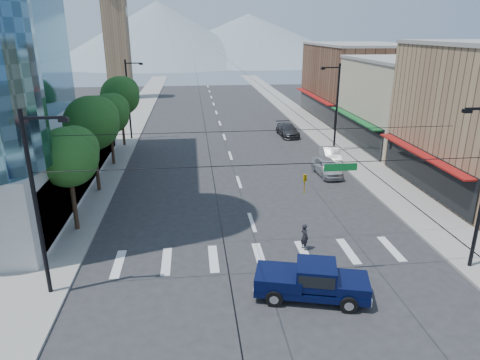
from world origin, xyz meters
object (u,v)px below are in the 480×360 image
at_px(pedestrian, 305,237).
at_px(parked_car_near, 327,167).
at_px(pickup_truck, 311,280).
at_px(parked_car_far, 288,130).
at_px(parked_car_mid, 330,155).

height_order(pedestrian, parked_car_near, pedestrian).
bearing_deg(pickup_truck, pedestrian, 93.80).
xyz_separation_m(pickup_truck, parked_car_far, (6.00, 32.40, -0.22)).
distance_m(pedestrian, parked_car_mid, 18.16).
xyz_separation_m(pedestrian, parked_car_near, (5.36, 12.94, -0.05)).
distance_m(pedestrian, parked_car_far, 28.19).
distance_m(pickup_truck, parked_car_mid, 22.85).
xyz_separation_m(pickup_truck, parked_car_mid, (7.80, 21.47, -0.27)).
relative_size(pickup_truck, parked_car_near, 1.30).
bearing_deg(parked_car_near, pedestrian, -116.36).
height_order(pickup_truck, parked_car_far, pickup_truck).
bearing_deg(parked_car_near, parked_car_far, 87.14).
relative_size(pedestrian, parked_car_far, 0.32).
distance_m(pickup_truck, pedestrian, 4.76).
relative_size(pickup_truck, parked_car_mid, 1.37).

